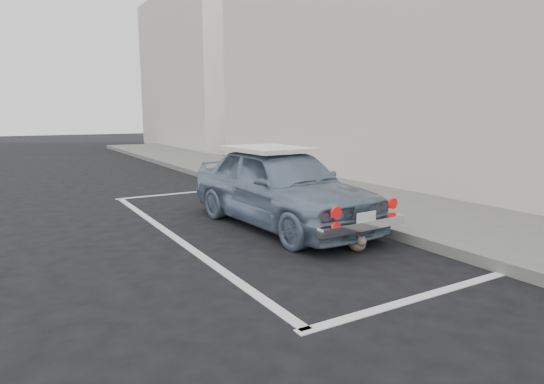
% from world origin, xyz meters
% --- Properties ---
extents(ground, '(80.00, 80.00, 0.00)m').
position_xyz_m(ground, '(0.00, 0.00, 0.00)').
color(ground, black).
rests_on(ground, ground).
extents(sidewalk, '(2.80, 40.00, 0.15)m').
position_xyz_m(sidewalk, '(3.20, 2.00, 0.07)').
color(sidewalk, slate).
rests_on(sidewalk, ground).
extents(shop_building, '(3.50, 18.00, 7.00)m').
position_xyz_m(shop_building, '(6.33, 4.00, 3.49)').
color(shop_building, silver).
rests_on(shop_building, ground).
extents(building_far, '(3.50, 10.00, 8.00)m').
position_xyz_m(building_far, '(6.35, 20.00, 4.00)').
color(building_far, beige).
rests_on(building_far, ground).
extents(pline_rear, '(3.00, 0.12, 0.01)m').
position_xyz_m(pline_rear, '(0.50, -0.50, 0.00)').
color(pline_rear, silver).
rests_on(pline_rear, ground).
extents(pline_front, '(3.00, 0.12, 0.01)m').
position_xyz_m(pline_front, '(0.50, 6.50, 0.00)').
color(pline_front, silver).
rests_on(pline_front, ground).
extents(pline_side, '(0.12, 7.00, 0.01)m').
position_xyz_m(pline_side, '(-0.90, 3.00, 0.00)').
color(pline_side, silver).
rests_on(pline_side, ground).
extents(retro_coupe, '(1.77, 3.92, 1.31)m').
position_xyz_m(retro_coupe, '(0.86, 2.76, 0.66)').
color(retro_coupe, slate).
rests_on(retro_coupe, ground).
extents(cat, '(0.29, 0.46, 0.26)m').
position_xyz_m(cat, '(0.98, 1.02, 0.12)').
color(cat, brown).
rests_on(cat, ground).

